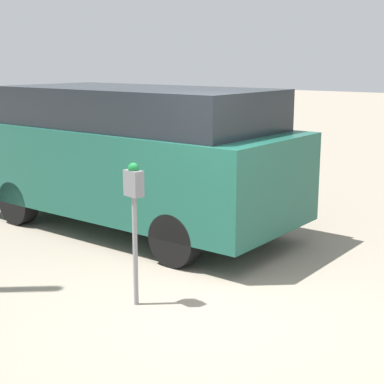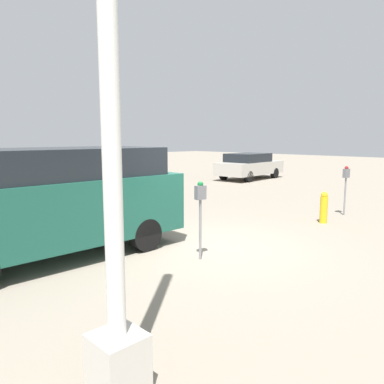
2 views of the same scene
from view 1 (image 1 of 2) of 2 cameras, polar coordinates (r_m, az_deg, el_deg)
name	(u,v)px [view 1 (image 1 of 2)]	position (r m, az deg, el deg)	size (l,w,h in m)	color
ground_plane	(215,303)	(6.20, 2.23, -10.69)	(80.00, 80.00, 0.00)	gray
parking_meter_near	(134,201)	(5.84, -5.64, -0.91)	(0.22, 0.15, 1.48)	gray
parked_van	(133,153)	(8.60, -5.75, 3.75)	(5.02, 2.10, 2.08)	#195142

